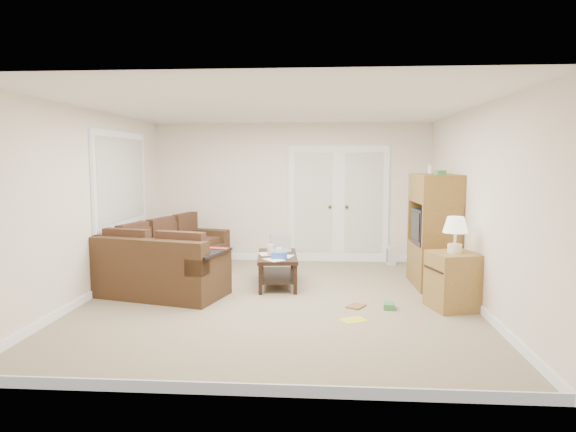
# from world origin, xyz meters

# --- Properties ---
(floor) EXTENTS (5.50, 5.50, 0.00)m
(floor) POSITION_xyz_m (0.00, 0.00, 0.00)
(floor) COLOR gray
(floor) RESTS_ON ground
(ceiling) EXTENTS (5.00, 5.50, 0.02)m
(ceiling) POSITION_xyz_m (0.00, 0.00, 2.50)
(ceiling) COLOR white
(ceiling) RESTS_ON wall_back
(wall_left) EXTENTS (0.02, 5.50, 2.50)m
(wall_left) POSITION_xyz_m (-2.50, 0.00, 1.25)
(wall_left) COLOR white
(wall_left) RESTS_ON floor
(wall_right) EXTENTS (0.02, 5.50, 2.50)m
(wall_right) POSITION_xyz_m (2.50, 0.00, 1.25)
(wall_right) COLOR white
(wall_right) RESTS_ON floor
(wall_back) EXTENTS (5.00, 0.02, 2.50)m
(wall_back) POSITION_xyz_m (0.00, 2.75, 1.25)
(wall_back) COLOR white
(wall_back) RESTS_ON floor
(wall_front) EXTENTS (5.00, 0.02, 2.50)m
(wall_front) POSITION_xyz_m (0.00, -2.75, 1.25)
(wall_front) COLOR white
(wall_front) RESTS_ON floor
(baseboards) EXTENTS (5.00, 5.50, 0.10)m
(baseboards) POSITION_xyz_m (0.00, 0.00, 0.05)
(baseboards) COLOR white
(baseboards) RESTS_ON floor
(french_doors) EXTENTS (1.80, 0.05, 2.13)m
(french_doors) POSITION_xyz_m (0.85, 2.71, 1.04)
(french_doors) COLOR white
(french_doors) RESTS_ON floor
(window_left) EXTENTS (0.05, 1.92, 1.42)m
(window_left) POSITION_xyz_m (-2.46, 1.00, 1.55)
(window_left) COLOR white
(window_left) RESTS_ON wall_left
(sectional_sofa) EXTENTS (1.94, 3.02, 0.82)m
(sectional_sofa) POSITION_xyz_m (-1.71, 0.82, 0.32)
(sectional_sofa) COLOR #442D1A
(sectional_sofa) RESTS_ON floor
(coffee_table) EXTENTS (0.67, 1.17, 0.76)m
(coffee_table) POSITION_xyz_m (-0.08, 0.84, 0.25)
(coffee_table) COLOR black
(coffee_table) RESTS_ON floor
(tv_armoire) EXTENTS (0.60, 1.04, 1.76)m
(tv_armoire) POSITION_xyz_m (2.19, 0.97, 0.83)
(tv_armoire) COLOR brown
(tv_armoire) RESTS_ON floor
(side_cabinet) EXTENTS (0.67, 0.67, 1.15)m
(side_cabinet) POSITION_xyz_m (2.20, -0.21, 0.41)
(side_cabinet) COLOR olive
(side_cabinet) RESTS_ON floor
(space_heater) EXTENTS (0.16, 0.14, 0.33)m
(space_heater) POSITION_xyz_m (1.79, 2.45, 0.17)
(space_heater) COLOR white
(space_heater) RESTS_ON floor
(floor_magazine) EXTENTS (0.35, 0.32, 0.01)m
(floor_magazine) POSITION_xyz_m (0.94, -0.77, 0.00)
(floor_magazine) COLOR yellow
(floor_magazine) RESTS_ON floor
(floor_greenbox) EXTENTS (0.15, 0.19, 0.07)m
(floor_greenbox) POSITION_xyz_m (1.41, -0.27, 0.04)
(floor_greenbox) COLOR #3C8641
(floor_greenbox) RESTS_ON floor
(floor_book) EXTENTS (0.27, 0.30, 0.02)m
(floor_book) POSITION_xyz_m (0.93, -0.18, 0.01)
(floor_book) COLOR brown
(floor_book) RESTS_ON floor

